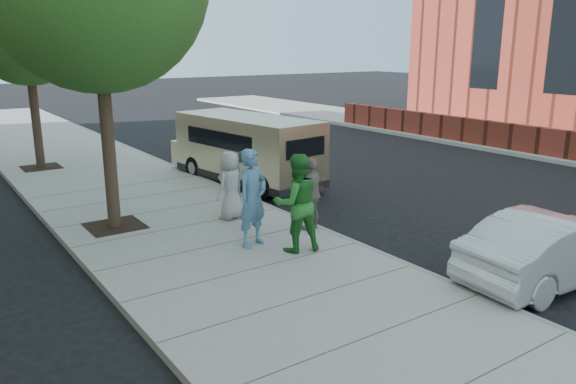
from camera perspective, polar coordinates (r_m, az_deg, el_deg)
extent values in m
plane|color=black|center=(12.01, -2.98, -5.13)|extent=(120.00, 120.00, 0.00)
cube|color=gray|center=(11.53, -7.23, -5.70)|extent=(5.00, 60.00, 0.15)
cube|color=gray|center=(12.76, 2.54, -3.57)|extent=(0.12, 60.00, 0.16)
cube|color=maroon|center=(22.89, 24.20, 4.79)|extent=(0.30, 22.00, 1.00)
cube|color=black|center=(13.16, -17.16, -3.30)|extent=(1.20, 1.20, 0.01)
cylinder|color=#38281E|center=(12.72, -17.83, 5.21)|extent=(0.28, 0.28, 3.96)
cube|color=black|center=(20.35, -23.78, 2.32)|extent=(1.20, 1.20, 0.01)
cylinder|color=#38281E|center=(20.08, -24.29, 7.22)|extent=(0.28, 0.28, 3.52)
sphere|color=#1F551C|center=(19.98, -25.16, 15.19)|extent=(3.80, 3.80, 3.80)
sphere|color=#1F551C|center=(19.73, -23.33, 16.86)|extent=(2.85, 2.85, 2.85)
sphere|color=#1F551C|center=(20.40, -26.94, 15.81)|extent=(2.66, 2.66, 2.66)
cylinder|color=gray|center=(13.17, -4.97, 0.08)|extent=(0.06, 0.06, 1.22)
cube|color=gray|center=(13.02, -5.03, 2.87)|extent=(0.25, 0.11, 0.09)
cube|color=#2D2D30|center=(12.96, -5.44, 3.50)|extent=(0.15, 0.13, 0.24)
cube|color=#2D2D30|center=(13.02, -4.66, 3.57)|extent=(0.15, 0.13, 0.24)
cube|color=beige|center=(16.86, -4.15, 4.55)|extent=(2.50, 5.20, 1.84)
cube|color=beige|center=(19.13, -9.20, 4.21)|extent=(1.76, 0.73, 0.79)
cube|color=black|center=(14.94, 1.82, 4.51)|extent=(1.38, 0.20, 0.51)
cylinder|color=black|center=(17.87, -9.44, 2.46)|extent=(0.33, 0.73, 0.70)
cylinder|color=black|center=(18.78, -5.27, 3.19)|extent=(0.33, 0.73, 0.70)
cylinder|color=black|center=(15.19, -2.42, 0.50)|extent=(0.33, 0.73, 0.70)
cylinder|color=black|center=(16.25, 1.99, 1.44)|extent=(0.33, 0.73, 0.70)
imported|color=silver|center=(10.92, 25.47, -5.12)|extent=(3.93, 1.56, 1.27)
imported|color=teal|center=(11.15, -3.61, -0.60)|extent=(0.82, 0.65, 1.97)
imported|color=#287A2B|center=(10.84, 0.88, -1.11)|extent=(1.09, 0.94, 1.93)
imported|color=#ADADB0|center=(13.00, -5.88, 0.68)|extent=(0.91, 0.76, 1.58)
imported|color=gray|center=(12.16, 2.46, -0.21)|extent=(1.01, 0.75, 1.59)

